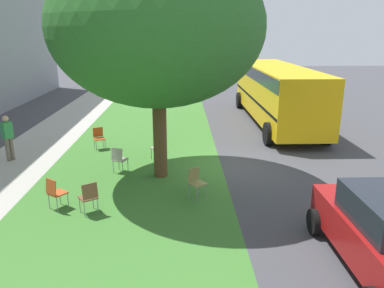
% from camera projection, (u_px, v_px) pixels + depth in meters
% --- Properties ---
extents(ground, '(80.00, 80.00, 0.00)m').
position_uv_depth(ground, '(227.00, 167.00, 13.19)').
color(ground, '#424247').
extents(grass_verge, '(48.00, 6.00, 0.01)m').
position_uv_depth(grass_verge, '(136.00, 168.00, 13.09)').
color(grass_verge, '#3D752D').
rests_on(grass_verge, ground).
extents(sidewalk_strip, '(48.00, 2.80, 0.01)m').
position_uv_depth(sidewalk_strip, '(9.00, 169.00, 12.97)').
color(sidewalk_strip, '#ADA89E').
rests_on(sidewalk_strip, ground).
extents(street_tree, '(6.38, 6.38, 7.04)m').
position_uv_depth(street_tree, '(157.00, 28.00, 11.05)').
color(street_tree, brown).
rests_on(street_tree, ground).
extents(chair_0, '(0.58, 0.57, 0.88)m').
position_uv_depth(chair_0, '(89.00, 196.00, 9.64)').
color(chair_0, brown).
rests_on(chair_0, ground).
extents(chair_1, '(0.56, 0.55, 0.88)m').
position_uv_depth(chair_1, '(99.00, 136.00, 15.07)').
color(chair_1, '#C64C1E').
rests_on(chair_1, ground).
extents(chair_2, '(0.55, 0.54, 0.88)m').
position_uv_depth(chair_2, '(119.00, 158.00, 12.51)').
color(chair_2, '#ADA393').
rests_on(chair_2, ground).
extents(chair_3, '(0.58, 0.58, 0.88)m').
position_uv_depth(chair_3, '(55.00, 191.00, 9.91)').
color(chair_3, '#C64C1E').
rests_on(chair_3, ground).
extents(chair_4, '(0.58, 0.58, 0.88)m').
position_uv_depth(chair_4, '(196.00, 180.00, 10.64)').
color(chair_4, olive).
rests_on(chair_4, ground).
extents(chair_5, '(0.58, 0.58, 0.88)m').
position_uv_depth(chair_5, '(159.00, 146.00, 13.78)').
color(chair_5, '#ADA393').
rests_on(chair_5, ground).
extents(school_bus, '(10.40, 2.80, 2.88)m').
position_uv_depth(school_bus, '(276.00, 89.00, 19.13)').
color(school_bus, yellow).
rests_on(school_bus, ground).
extents(pedestrian_0, '(0.41, 0.34, 1.69)m').
position_uv_depth(pedestrian_0, '(8.00, 136.00, 13.58)').
color(pedestrian_0, '#726659').
rests_on(pedestrian_0, ground).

